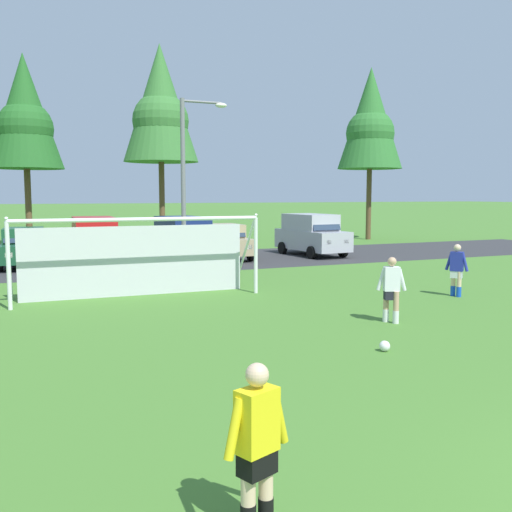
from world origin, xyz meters
TOP-DOWN VIEW (x-y plane):
  - ground_plane at (0.00, 15.00)m, footprint 400.00×400.00m
  - parking_lot_strip at (0.00, 23.85)m, footprint 52.00×8.40m
  - soccer_ball at (0.39, 6.67)m, footprint 0.22×0.22m
  - soccer_goal at (-2.88, 15.00)m, footprint 7.46×2.11m
  - referee at (-4.50, 1.90)m, footprint 0.74×0.36m
  - player_midfield_center at (2.12, 8.82)m, footprint 0.68×0.42m
  - player_defender_far at (6.27, 11.08)m, footprint 0.43×0.69m
  - parked_car_slot_far_left at (-5.91, 24.41)m, footprint 2.25×4.31m
  - parked_car_slot_left at (-2.95, 23.82)m, footprint 2.28×4.67m
  - parked_car_slot_center_left at (0.89, 22.85)m, footprint 2.40×4.73m
  - parked_car_slot_center at (3.25, 23.91)m, footprint 2.05×4.20m
  - parked_car_slot_center_right at (8.08, 23.72)m, footprint 2.40×4.73m
  - tree_mid_left at (-5.37, 33.39)m, footprint 4.20×4.20m
  - tree_center_back at (2.64, 33.68)m, footprint 4.72×4.72m
  - tree_mid_right at (17.10, 31.75)m, footprint 4.49×4.49m
  - street_lamp at (0.06, 19.26)m, footprint 2.00×0.32m

SIDE VIEW (x-z plane):
  - ground_plane at x=0.00m, z-range 0.00..0.00m
  - parking_lot_strip at x=0.00m, z-range 0.00..0.01m
  - soccer_ball at x=0.39m, z-range 0.00..0.22m
  - referee at x=-4.50m, z-range 0.00..1.64m
  - player_midfield_center at x=2.12m, z-range 0.00..1.64m
  - player_defender_far at x=6.27m, z-range 0.00..1.64m
  - parked_car_slot_far_left at x=-5.91m, z-range 0.02..1.74m
  - parked_car_slot_center at x=3.25m, z-range 0.02..1.74m
  - parked_car_slot_left at x=-2.95m, z-range 0.03..2.19m
  - parked_car_slot_center_left at x=0.89m, z-range 0.03..2.19m
  - parked_car_slot_center_right at x=8.08m, z-range 0.03..2.19m
  - soccer_goal at x=-2.88m, z-range 0.01..2.58m
  - street_lamp at x=0.06m, z-range 0.13..7.02m
  - tree_mid_left at x=-5.37m, z-range 2.10..13.31m
  - tree_mid_right at x=17.10m, z-range 2.25..14.24m
  - tree_center_back at x=2.64m, z-range 2.37..14.96m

